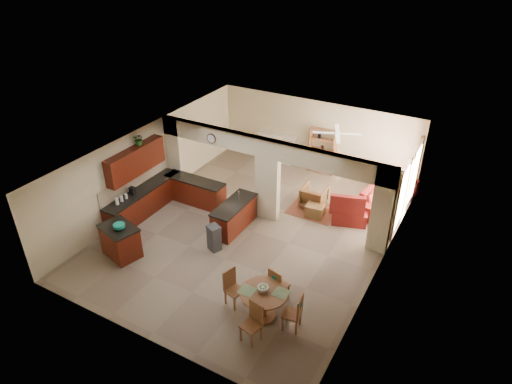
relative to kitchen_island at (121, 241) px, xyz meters
The scene contains 39 objects.
floor 4.03m from the kitchen_island, 46.19° to the left, with size 10.00×10.00×0.00m, color #7F6D57.
ceiling 4.62m from the kitchen_island, 46.19° to the left, with size 10.00×10.00×0.00m, color white.
wall_back 8.41m from the kitchen_island, 70.66° to the left, with size 8.00×8.00×0.00m, color beige.
wall_front 3.60m from the kitchen_island, 37.41° to the right, with size 8.00×8.00×0.00m, color beige.
wall_left 3.27m from the kitchen_island, 113.16° to the left, with size 10.00×10.00×0.00m, color beige.
wall_right 7.41m from the kitchen_island, 23.09° to the left, with size 10.00×10.00×0.00m, color beige.
partition_left_pier 4.10m from the kitchen_island, 103.51° to the left, with size 0.60×0.25×2.80m, color beige.
partition_center_pier 4.81m from the kitchen_island, 54.54° to the left, with size 0.80×0.25×2.20m, color beige.
partition_right_pier 7.60m from the kitchen_island, 30.99° to the left, with size 0.60×0.25×2.80m, color beige.
partition_header 5.18m from the kitchen_island, 54.54° to the left, with size 8.00×0.25×0.60m, color beige.
kitchen_counter 2.68m from the kitchen_island, 100.61° to the left, with size 2.52×3.29×1.48m.
upper_cabinets 2.74m from the kitchen_island, 116.82° to the left, with size 0.35×2.40×0.90m, color #470B08.
peninsula 3.52m from the kitchen_island, 51.99° to the left, with size 0.70×1.85×0.91m.
wall_clock 4.29m from the kitchen_island, 78.40° to the left, with size 0.34×0.34×0.03m, color #492718.
rug 6.39m from the kitchen_island, 51.49° to the left, with size 1.60×1.30×0.01m, color brown.
fireplace 7.81m from the kitchen_island, 81.40° to the left, with size 1.60×0.35×1.20m.
shelving_unit 8.32m from the kitchen_island, 67.98° to the left, with size 1.00×0.32×1.80m, color brown.
window_a 8.53m from the kitchen_island, 37.58° to the left, with size 0.02×0.90×1.90m, color white.
window_b 9.66m from the kitchen_island, 45.62° to the left, with size 0.02×0.90×1.90m, color white.
glazed_door 9.06m from the kitchen_island, 41.85° to the left, with size 0.02×0.70×2.10m, color white.
drape_a_left 8.15m from the kitchen_island, 34.39° to the left, with size 0.10×0.28×2.30m, color #3E1A19.
drape_a_right 8.88m from the kitchen_island, 40.82° to the left, with size 0.10×0.28×2.30m, color #3E1A19.
drape_b_left 9.21m from the kitchen_island, 43.18° to the left, with size 0.10×0.28×2.30m, color #3E1A19.
drape_b_right 10.07m from the kitchen_island, 48.18° to the left, with size 0.10×0.28×2.30m, color #3E1A19.
ceiling_fan 7.56m from the kitchen_island, 54.06° to the left, with size 1.00×1.00×0.10m, color white.
kitchen_island is the anchor object (origin of this frame).
teal_bowl 0.57m from the kitchen_island, 21.39° to the right, with size 0.33×0.33×0.16m, color #148D71.
trash_can 2.71m from the kitchen_island, 34.59° to the left, with size 0.36×0.30×0.76m, color #313134.
dining_table 4.82m from the kitchen_island, ahead, with size 1.19×1.19×0.81m.
fruit_bowl 4.79m from the kitchen_island, ahead, with size 0.28×0.28×0.15m, color #76A623.
sofa 8.88m from the kitchen_island, 46.88° to the left, with size 1.12×2.86×0.83m, color maroon.
chaise 7.24m from the kitchen_island, 43.71° to the left, with size 1.11×0.90×0.44m, color maroon.
armchair 6.51m from the kitchen_island, 53.62° to the left, with size 0.81×0.83×0.76m, color maroon.
ottoman 6.29m from the kitchen_island, 48.77° to the left, with size 0.59×0.59×0.43m, color maroon.
plant 3.32m from the kitchen_island, 113.99° to the left, with size 0.35×0.30×0.39m, color #144813.
chair_north 4.87m from the kitchen_island, ahead, with size 0.50×0.50×1.02m.
chair_east 5.66m from the kitchen_island, ahead, with size 0.47×0.47×1.02m.
chair_south 5.00m from the kitchen_island, ahead, with size 0.50×0.50×1.02m.
chair_west 3.89m from the kitchen_island, ahead, with size 0.52×0.52×1.02m.
Camera 1 is at (5.89, -10.30, 8.44)m, focal length 32.00 mm.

